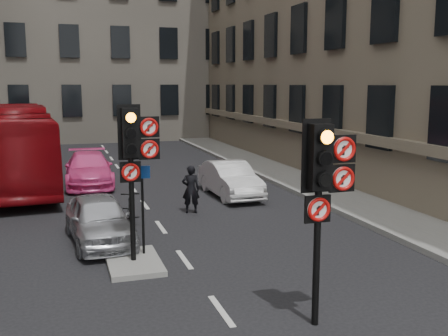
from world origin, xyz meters
TOP-DOWN VIEW (x-y plane):
  - pavement_right at (7.20, 12.00)m, footprint 3.00×50.00m
  - centre_island at (-1.20, 5.00)m, footprint 1.20×2.00m
  - building_far at (0.00, 38.00)m, footprint 30.00×14.00m
  - signal_near at (1.49, 0.99)m, footprint 0.91×0.40m
  - signal_far at (-1.11, 4.99)m, footprint 0.91×0.40m
  - car_silver at (-1.81, 7.01)m, footprint 1.83×3.83m
  - car_white at (3.28, 11.50)m, footprint 1.49×3.94m
  - car_pink at (-1.62, 15.31)m, footprint 1.98×4.64m
  - bus_red at (-4.50, 16.33)m, footprint 3.66×11.99m
  - motorcycle at (-0.80, 8.47)m, footprint 0.79×1.91m
  - motorcyclist at (1.26, 9.43)m, footprint 0.64×0.50m
  - info_sign at (-0.90, 5.38)m, footprint 0.37×0.14m

SIDE VIEW (x-z plane):
  - centre_island at x=-1.20m, z-range 0.00..0.12m
  - pavement_right at x=7.20m, z-range 0.00..0.16m
  - motorcycle at x=-0.80m, z-range 0.00..1.12m
  - car_silver at x=-1.81m, z-range 0.00..1.26m
  - car_white at x=3.28m, z-range 0.00..1.28m
  - car_pink at x=-1.62m, z-range 0.00..1.34m
  - motorcyclist at x=1.26m, z-range 0.00..1.56m
  - info_sign at x=-0.90m, z-range 0.43..2.57m
  - bus_red at x=-4.50m, z-range 0.00..3.29m
  - signal_near at x=1.49m, z-range 0.79..4.37m
  - signal_far at x=-1.11m, z-range 0.91..4.49m
  - building_far at x=0.00m, z-range 0.00..20.00m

